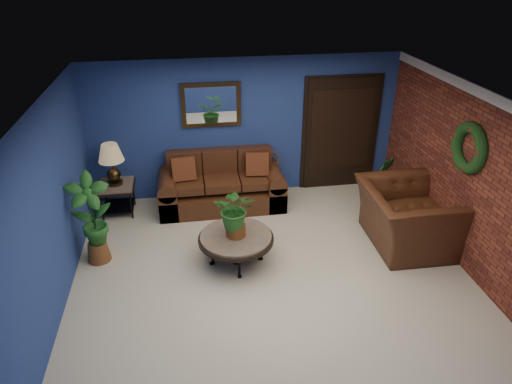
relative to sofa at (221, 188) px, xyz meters
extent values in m
plane|color=#BCB49C|center=(0.51, -2.08, -0.32)|extent=(5.50, 5.50, 0.00)
cube|color=navy|center=(0.51, 0.42, 0.93)|extent=(5.50, 0.04, 2.50)
cube|color=navy|center=(-2.24, -2.08, 0.93)|extent=(0.04, 5.00, 2.50)
cube|color=brown|center=(3.26, -2.08, 0.93)|extent=(0.04, 5.00, 2.50)
cube|color=silver|center=(0.51, -2.08, 2.18)|extent=(5.50, 5.00, 0.02)
cube|color=white|center=(3.23, -2.08, 2.11)|extent=(0.03, 5.00, 0.14)
cube|color=#3F2B14|center=(-0.09, 0.38, 1.40)|extent=(1.02, 0.06, 0.77)
cube|color=black|center=(2.26, 0.39, 0.73)|extent=(1.44, 0.06, 2.18)
torus|color=black|center=(3.20, -2.03, 1.38)|extent=(0.16, 0.72, 0.72)
cube|color=#482314|center=(0.00, -0.08, -0.14)|extent=(2.17, 0.94, 0.35)
cube|color=#482314|center=(0.00, 0.26, 0.18)|extent=(1.85, 0.26, 0.89)
cube|color=#482314|center=(-0.62, -0.14, 0.19)|extent=(0.60, 0.64, 0.14)
cube|color=#482314|center=(0.00, -0.14, 0.19)|extent=(0.60, 0.64, 0.14)
cube|color=#482314|center=(0.62, -0.14, 0.19)|extent=(0.60, 0.64, 0.14)
cube|color=#482314|center=(-0.93, -0.08, -0.07)|extent=(0.32, 0.94, 0.49)
cube|color=#482314|center=(0.93, -0.08, -0.07)|extent=(0.32, 0.94, 0.49)
cube|color=brown|center=(-0.63, -0.10, 0.46)|extent=(0.39, 0.12, 0.39)
cube|color=brown|center=(0.63, -0.10, 0.46)|extent=(0.39, 0.12, 0.39)
cylinder|color=#554F4A|center=(0.05, -1.78, 0.12)|extent=(1.02, 1.02, 0.05)
cylinder|color=black|center=(0.05, -1.78, 0.09)|extent=(1.08, 1.08, 0.05)
cylinder|color=black|center=(0.05, -1.78, -0.11)|extent=(0.14, 0.14, 0.41)
cube|color=#554F4A|center=(-1.79, -0.03, 0.21)|extent=(0.57, 0.57, 0.05)
cube|color=black|center=(-1.79, -0.03, 0.17)|extent=(0.61, 0.61, 0.04)
cube|color=black|center=(-1.79, -0.03, -0.20)|extent=(0.52, 0.52, 0.03)
cylinder|color=black|center=(-2.03, -0.27, -0.05)|extent=(0.03, 0.03, 0.53)
cylinder|color=black|center=(-1.55, -0.27, -0.05)|extent=(0.03, 0.03, 0.53)
cylinder|color=black|center=(-2.03, 0.21, -0.05)|extent=(0.03, 0.03, 0.53)
cylinder|color=black|center=(-1.55, 0.21, -0.05)|extent=(0.03, 0.03, 0.53)
cylinder|color=#3F2B14|center=(-1.79, -0.03, 0.26)|extent=(0.25, 0.25, 0.05)
sphere|color=#3F2B14|center=(-1.79, -0.03, 0.39)|extent=(0.23, 0.23, 0.23)
cylinder|color=#3F2B14|center=(-1.79, -0.03, 0.57)|extent=(0.03, 0.03, 0.29)
cone|color=#9D855B|center=(-1.79, -0.03, 0.78)|extent=(0.42, 0.42, 0.29)
cube|color=brown|center=(0.93, -0.03, 0.11)|extent=(0.46, 0.46, 0.04)
torus|color=brown|center=(0.89, 0.14, 0.41)|extent=(0.36, 0.11, 0.37)
cylinder|color=brown|center=(0.80, -0.23, -0.12)|extent=(0.03, 0.03, 0.41)
cylinder|color=brown|center=(1.12, -0.16, -0.12)|extent=(0.03, 0.03, 0.41)
cylinder|color=brown|center=(0.73, 0.10, -0.12)|extent=(0.03, 0.03, 0.41)
cylinder|color=brown|center=(1.06, 0.16, -0.12)|extent=(0.03, 0.03, 0.41)
imported|color=#482314|center=(2.66, -1.69, 0.15)|extent=(1.28, 1.46, 0.93)
cylinder|color=brown|center=(0.05, -1.78, 0.24)|extent=(0.28, 0.28, 0.18)
imported|color=#194B17|center=(0.05, -1.78, 0.58)|extent=(0.64, 0.59, 0.61)
cylinder|color=brown|center=(2.86, -0.30, -0.22)|extent=(0.26, 0.26, 0.20)
imported|color=#194B17|center=(2.86, -0.30, 0.19)|extent=(0.42, 0.35, 0.72)
cylinder|color=brown|center=(-1.94, -1.40, -0.17)|extent=(0.34, 0.34, 0.30)
imported|color=#194B17|center=(-1.94, -1.40, 0.50)|extent=(0.65, 0.50, 1.13)
camera|label=1|loc=(-0.53, -7.19, 3.73)|focal=32.00mm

